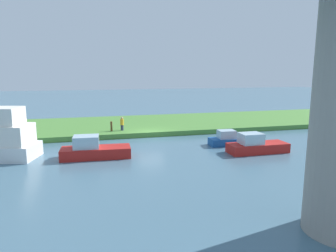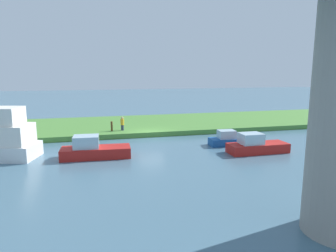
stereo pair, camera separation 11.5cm
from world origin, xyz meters
name	(u,v)px [view 1 (the left image)]	position (x,y,z in m)	size (l,w,h in m)	color
ground_plane	(151,137)	(0.00, 0.00, 0.00)	(160.00, 160.00, 0.00)	#476B7F
grassy_bank	(141,125)	(0.00, -6.00, 0.25)	(80.00, 12.00, 0.50)	#4C8438
person_on_bank	(122,124)	(2.62, -1.81, 1.20)	(0.45, 0.45, 1.39)	#2D334C
mooring_post	(111,126)	(3.69, -1.72, 0.98)	(0.20, 0.20, 0.97)	brown
pontoon_yellow	(256,146)	(-7.01, 7.60, 0.57)	(4.83, 1.73, 1.61)	red
houseboat_blue	(94,150)	(5.57, 5.89, 0.61)	(5.20, 2.09, 1.70)	red
skiff_small	(231,140)	(-6.18, 4.75, 0.48)	(4.08, 1.65, 1.34)	#195199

